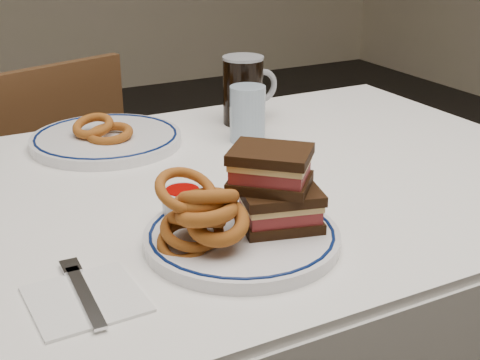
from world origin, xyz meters
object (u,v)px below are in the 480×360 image
main_plate (242,237)px  reuben_sandwich (275,188)px  beer_mug (244,89)px  far_plate (106,139)px  chair_far (46,195)px

main_plate → reuben_sandwich: (0.05, -0.00, 0.06)m
main_plate → beer_mug: bearing=61.5°
main_plate → reuben_sandwich: reuben_sandwich is taller
reuben_sandwich → far_plate: bearing=100.6°
main_plate → beer_mug: 0.57m
far_plate → main_plate: bearing=-85.3°
chair_far → beer_mug: 0.72m
main_plate → far_plate: size_ratio=0.93×
far_plate → beer_mug: bearing=0.0°
reuben_sandwich → far_plate: (-0.09, 0.50, -0.06)m
beer_mug → reuben_sandwich: bearing=-113.5°
beer_mug → far_plate: size_ratio=0.49×
chair_far → far_plate: (0.04, -0.51, 0.31)m
chair_far → far_plate: 0.60m
reuben_sandwich → beer_mug: size_ratio=0.97×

